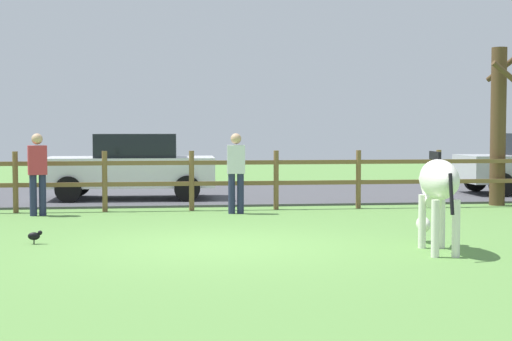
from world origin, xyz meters
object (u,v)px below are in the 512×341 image
Objects in this scene: zebra at (437,186)px; visitor_left_of_tree at (38,170)px; crow_on_grass at (35,236)px; bare_tree at (500,120)px; visitor_right_of_tree at (236,169)px; parked_car_white at (132,166)px.

visitor_left_of_tree reaches higher than zebra.
visitor_left_of_tree is (-6.30, 5.29, -0.02)m from zebra.
crow_on_grass is 3.97m from visitor_left_of_tree.
visitor_right_of_tree is at bearing -170.83° from bare_tree.
visitor_right_of_tree is at bearing -54.65° from parked_car_white.
visitor_left_of_tree is at bearing -120.23° from parked_car_white.
zebra is 1.18× the size of visitor_right_of_tree.
bare_tree is 10.13m from visitor_left_of_tree.
bare_tree is 7.28m from zebra.
parked_car_white is (1.21, 6.86, 0.72)m from crow_on_grass.
zebra is 1.18× the size of visitor_left_of_tree.
crow_on_grass is at bearing -100.00° from parked_car_white.
visitor_right_of_tree is at bearing 114.34° from zebra.
visitor_right_of_tree reaches higher than zebra.
visitor_right_of_tree is at bearing -1.59° from visitor_left_of_tree.
zebra is (-3.74, -6.16, -1.00)m from bare_tree.
crow_on_grass is at bearing 166.07° from zebra.
zebra is 8.99× the size of crow_on_grass.
visitor_right_of_tree reaches higher than parked_car_white.
zebra is at bearing -121.27° from bare_tree.
visitor_left_of_tree is 3.96m from visitor_right_of_tree.
bare_tree reaches higher than visitor_right_of_tree.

